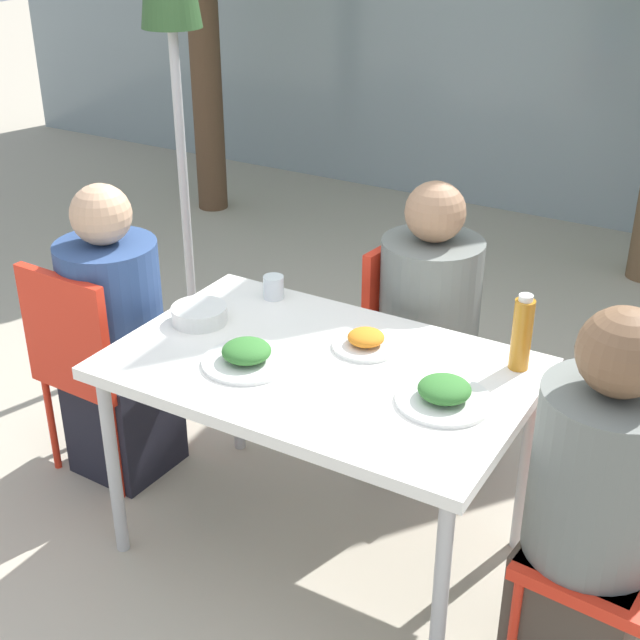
% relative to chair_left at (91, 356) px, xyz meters
% --- Properties ---
extents(ground_plane, '(24.00, 24.00, 0.00)m').
position_rel_chair_left_xyz_m(ground_plane, '(0.95, 0.04, -0.51)').
color(ground_plane, '#B2A893').
extents(dining_table, '(1.28, 0.82, 0.73)m').
position_rel_chair_left_xyz_m(dining_table, '(0.95, 0.04, 0.16)').
color(dining_table, white).
rests_on(dining_table, ground).
extents(chair_left, '(0.42, 0.42, 0.87)m').
position_rel_chair_left_xyz_m(chair_left, '(0.00, 0.00, 0.00)').
color(chair_left, red).
rests_on(chair_left, ground).
extents(person_left, '(0.36, 0.36, 1.15)m').
position_rel_chair_left_xyz_m(person_left, '(0.05, 0.08, 0.03)').
color(person_left, black).
rests_on(person_left, ground).
extents(chair_right, '(0.43, 0.43, 0.87)m').
position_rel_chair_left_xyz_m(chair_right, '(1.89, 0.04, 0.00)').
color(chair_right, red).
rests_on(chair_right, ground).
extents(person_right, '(0.37, 0.37, 1.17)m').
position_rel_chair_left_xyz_m(person_right, '(1.84, -0.03, 0.04)').
color(person_right, '#473D33').
rests_on(person_right, ground).
extents(chair_far, '(0.44, 0.44, 0.87)m').
position_rel_chair_left_xyz_m(chair_far, '(0.95, 0.76, 0.00)').
color(chair_far, red).
rests_on(chair_far, ground).
extents(person_far, '(0.37, 0.37, 1.14)m').
position_rel_chair_left_xyz_m(person_far, '(1.02, 0.70, 0.02)').
color(person_far, black).
rests_on(person_far, ground).
extents(plate_0, '(0.22, 0.22, 0.06)m').
position_rel_chair_left_xyz_m(plate_0, '(1.02, 0.20, 0.24)').
color(plate_0, white).
rests_on(plate_0, dining_table).
extents(plate_1, '(0.28, 0.28, 0.08)m').
position_rel_chair_left_xyz_m(plate_1, '(0.75, -0.08, 0.25)').
color(plate_1, white).
rests_on(plate_1, dining_table).
extents(plate_2, '(0.28, 0.28, 0.08)m').
position_rel_chair_left_xyz_m(plate_2, '(1.37, 0.02, 0.25)').
color(plate_2, white).
rests_on(plate_2, dining_table).
extents(bottle, '(0.06, 0.06, 0.25)m').
position_rel_chair_left_xyz_m(bottle, '(1.48, 0.33, 0.34)').
color(bottle, '#B7751E').
rests_on(bottle, dining_table).
extents(drinking_cup, '(0.07, 0.07, 0.08)m').
position_rel_chair_left_xyz_m(drinking_cup, '(0.56, 0.36, 0.26)').
color(drinking_cup, white).
rests_on(drinking_cup, dining_table).
extents(salad_bowl, '(0.19, 0.19, 0.06)m').
position_rel_chair_left_xyz_m(salad_bowl, '(0.45, 0.08, 0.25)').
color(salad_bowl, white).
rests_on(salad_bowl, dining_table).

